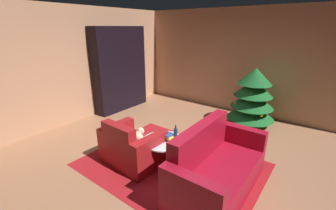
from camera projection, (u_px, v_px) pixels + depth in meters
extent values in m
plane|color=#9D6A4A|center=(174.00, 158.00, 4.08)|extent=(7.27, 7.27, 0.00)
cube|color=tan|center=(242.00, 62.00, 5.92)|extent=(6.09, 0.06, 2.75)
cube|color=tan|center=(73.00, 66.00, 5.34)|extent=(0.06, 6.18, 2.75)
cube|color=maroon|center=(171.00, 165.00, 3.87)|extent=(2.90, 2.21, 0.01)
cube|color=black|center=(124.00, 70.00, 6.12)|extent=(0.03, 1.63, 2.28)
cube|color=black|center=(140.00, 66.00, 6.82)|extent=(0.39, 0.03, 2.28)
cube|color=black|center=(96.00, 74.00, 5.62)|extent=(0.39, 0.03, 2.28)
cube|color=black|center=(123.00, 107.00, 6.59)|extent=(0.36, 1.58, 0.03)
cube|color=black|center=(122.00, 95.00, 6.47)|extent=(0.36, 1.58, 0.03)
cube|color=black|center=(121.00, 82.00, 6.34)|extent=(0.36, 1.58, 0.02)
cube|color=black|center=(120.00, 69.00, 6.22)|extent=(0.36, 1.58, 0.02)
cube|color=black|center=(119.00, 56.00, 6.09)|extent=(0.36, 1.58, 0.02)
cube|color=black|center=(118.00, 41.00, 5.97)|extent=(0.36, 1.58, 0.02)
cube|color=black|center=(117.00, 26.00, 5.84)|extent=(0.36, 1.58, 0.03)
cube|color=black|center=(117.00, 71.00, 6.32)|extent=(0.05, 0.96, 0.60)
cube|color=black|center=(117.00, 71.00, 6.31)|extent=(0.03, 0.99, 0.63)
cube|color=teal|center=(139.00, 96.00, 7.13)|extent=(0.26, 0.03, 0.32)
cube|color=#432B23|center=(137.00, 96.00, 7.13)|extent=(0.18, 0.03, 0.26)
cube|color=orange|center=(137.00, 96.00, 7.06)|extent=(0.28, 0.04, 0.30)
cube|color=gold|center=(136.00, 98.00, 7.06)|extent=(0.23, 0.04, 0.20)
cube|color=#462E21|center=(135.00, 97.00, 7.00)|extent=(0.25, 0.04, 0.31)
cube|color=#0B6A8C|center=(139.00, 84.00, 7.00)|extent=(0.28, 0.04, 0.31)
cube|color=#B3A199|center=(137.00, 85.00, 6.97)|extent=(0.27, 0.04, 0.31)
cube|color=#4D4134|center=(136.00, 85.00, 6.95)|extent=(0.22, 0.04, 0.30)
cube|color=#B53924|center=(135.00, 85.00, 6.89)|extent=(0.28, 0.04, 0.32)
cube|color=#2C7C48|center=(133.00, 87.00, 6.90)|extent=(0.19, 0.04, 0.19)
cube|color=navy|center=(133.00, 87.00, 6.85)|extent=(0.26, 0.03, 0.20)
cube|color=navy|center=(132.00, 87.00, 6.82)|extent=(0.24, 0.04, 0.22)
cube|color=yellow|center=(131.00, 88.00, 6.79)|extent=(0.24, 0.04, 0.21)
cube|color=gold|center=(130.00, 88.00, 6.75)|extent=(0.24, 0.04, 0.20)
cube|color=#1A6B8D|center=(136.00, 48.00, 6.63)|extent=(0.24, 0.03, 0.28)
cube|color=#4A272C|center=(136.00, 49.00, 6.60)|extent=(0.27, 0.04, 0.23)
cube|color=#205686|center=(135.00, 49.00, 6.56)|extent=(0.27, 0.04, 0.25)
cube|color=#A79A88|center=(133.00, 49.00, 6.55)|extent=(0.23, 0.03, 0.21)
cube|color=gold|center=(131.00, 49.00, 6.53)|extent=(0.18, 0.05, 0.22)
cube|color=#1F3C98|center=(130.00, 49.00, 6.49)|extent=(0.19, 0.03, 0.25)
cube|color=#327035|center=(136.00, 34.00, 6.49)|extent=(0.29, 0.04, 0.29)
cube|color=#BEB197|center=(135.00, 36.00, 6.46)|extent=(0.29, 0.05, 0.21)
cube|color=red|center=(132.00, 35.00, 6.44)|extent=(0.19, 0.03, 0.28)
cube|color=red|center=(132.00, 34.00, 6.39)|extent=(0.26, 0.03, 0.31)
cube|color=navy|center=(132.00, 36.00, 6.37)|extent=(0.27, 0.05, 0.20)
cube|color=navy|center=(130.00, 34.00, 6.33)|extent=(0.23, 0.03, 0.30)
cube|color=#BFA498|center=(129.00, 35.00, 6.28)|extent=(0.29, 0.05, 0.28)
cube|color=#BC9F9D|center=(128.00, 36.00, 6.27)|extent=(0.25, 0.03, 0.23)
cube|color=#B9AD8C|center=(126.00, 36.00, 6.27)|extent=(0.19, 0.03, 0.20)
cube|color=maroon|center=(133.00, 152.00, 3.90)|extent=(0.71, 0.75, 0.38)
cube|color=maroon|center=(119.00, 137.00, 3.56)|extent=(0.68, 0.19, 0.43)
cube|color=maroon|center=(150.00, 155.00, 3.61)|extent=(0.20, 0.72, 0.62)
cube|color=maroon|center=(117.00, 139.00, 4.12)|extent=(0.20, 0.72, 0.62)
ellipsoid|color=#D0AF8D|center=(137.00, 137.00, 3.84)|extent=(0.29, 0.19, 0.18)
sphere|color=#D0AF8D|center=(141.00, 131.00, 3.93)|extent=(0.13, 0.13, 0.13)
cube|color=maroon|center=(218.00, 178.00, 3.20)|extent=(0.83, 1.43, 0.43)
cube|color=maroon|center=(200.00, 142.00, 3.22)|extent=(0.20, 1.42, 0.54)
cube|color=maroon|center=(190.00, 203.00, 2.55)|extent=(0.82, 0.17, 0.72)
cube|color=maroon|center=(239.00, 146.00, 3.75)|extent=(0.82, 0.17, 0.72)
cylinder|color=black|center=(174.00, 156.00, 3.74)|extent=(0.04, 0.04, 0.43)
cylinder|color=black|center=(166.00, 147.00, 4.03)|extent=(0.04, 0.04, 0.43)
cylinder|color=black|center=(152.00, 154.00, 3.78)|extent=(0.04, 0.04, 0.43)
cylinder|color=silver|center=(164.00, 141.00, 3.77)|extent=(0.73, 0.73, 0.02)
cube|color=gray|center=(168.00, 139.00, 3.78)|extent=(0.21, 0.16, 0.02)
cube|color=#497B49|center=(168.00, 138.00, 3.78)|extent=(0.20, 0.12, 0.02)
cube|color=#CCCA58|center=(168.00, 137.00, 3.77)|extent=(0.22, 0.16, 0.02)
cube|color=gold|center=(167.00, 136.00, 3.75)|extent=(0.20, 0.13, 0.02)
cube|color=#DDB454|center=(168.00, 135.00, 3.74)|extent=(0.15, 0.16, 0.02)
cube|color=#27478A|center=(168.00, 134.00, 3.74)|extent=(0.18, 0.16, 0.02)
cylinder|color=#24304F|center=(176.00, 134.00, 3.75)|extent=(0.06, 0.06, 0.20)
cylinder|color=#24304F|center=(176.00, 127.00, 3.70)|extent=(0.03, 0.03, 0.07)
cylinder|color=brown|center=(249.00, 121.00, 5.46)|extent=(0.08, 0.08, 0.17)
cone|color=#195C27|center=(251.00, 111.00, 5.37)|extent=(1.09, 1.09, 0.38)
cone|color=#195C27|center=(252.00, 99.00, 5.27)|extent=(0.98, 0.98, 0.38)
cone|color=#195C27|center=(254.00, 88.00, 5.18)|extent=(0.88, 0.88, 0.38)
cone|color=#195C27|center=(255.00, 76.00, 5.09)|extent=(0.77, 0.77, 0.38)
sphere|color=yellow|center=(235.00, 103.00, 5.28)|extent=(0.05, 0.05, 0.05)
sphere|color=yellow|center=(260.00, 95.00, 5.52)|extent=(0.06, 0.06, 0.06)
sphere|color=red|center=(257.00, 107.00, 5.70)|extent=(0.06, 0.06, 0.06)
sphere|color=yellow|center=(262.00, 116.00, 4.94)|extent=(0.05, 0.05, 0.05)
sphere|color=blue|center=(234.00, 108.00, 5.69)|extent=(0.07, 0.07, 0.07)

